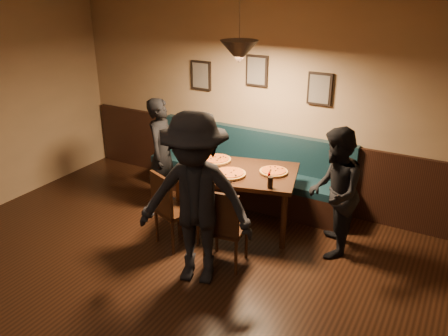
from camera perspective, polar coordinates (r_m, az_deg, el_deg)
name	(u,v)px	position (r m, az deg, el deg)	size (l,w,h in m)	color
ceiling	(37,13)	(3.44, -22.48, 17.49)	(7.00, 7.00, 0.00)	silver
wall_back	(257,102)	(6.47, 4.15, 8.21)	(6.00, 6.00, 0.00)	#8C704F
wainscot	(254,162)	(6.73, 3.83, 0.71)	(5.88, 0.06, 1.00)	black
booth_bench	(246,169)	(6.50, 2.79, -0.07)	(3.00, 0.60, 1.00)	#0F232D
picture_left	(201,75)	(6.80, -2.88, 11.55)	(0.32, 0.04, 0.42)	black
picture_center	(257,71)	(6.34, 4.15, 12.09)	(0.32, 0.04, 0.42)	black
picture_right	(320,89)	(6.05, 11.93, 9.69)	(0.32, 0.04, 0.42)	black
pendant_lamp	(239,52)	(5.30, 1.92, 14.40)	(0.44, 0.44, 0.25)	black
dining_table	(237,199)	(5.86, 1.68, -3.89)	(1.46, 0.94, 0.78)	#321D0D
chair_near_left	(176,208)	(5.48, -6.02, -5.02)	(0.42, 0.42, 0.95)	black
chair_near_right	(226,225)	(5.07, 0.24, -7.22)	(0.43, 0.43, 0.97)	black
diner_left	(163,153)	(6.35, -7.72, 1.86)	(0.57, 0.37, 1.55)	black
diner_right	(334,193)	(5.31, 13.68, -3.05)	(0.74, 0.58, 1.53)	black
diner_front	(195,201)	(4.62, -3.62, -4.12)	(1.21, 0.69, 1.87)	black
pizza_a	(216,160)	(5.99, -0.97, 1.07)	(0.39, 0.39, 0.04)	#C56F25
pizza_b	(230,174)	(5.56, 0.76, -0.72)	(0.39, 0.39, 0.04)	#C08924
pizza_c	(274,171)	(5.66, 6.25, -0.43)	(0.35, 0.35, 0.04)	orange
soda_glass	(270,182)	(5.24, 5.83, -1.80)	(0.06, 0.06, 0.14)	black
tabasco_bottle	(269,176)	(5.41, 5.67, -1.01)	(0.03, 0.03, 0.13)	#8B040A
napkin_a	(206,157)	(6.15, -2.28, 1.44)	(0.15, 0.15, 0.01)	#217F3B
napkin_b	(190,169)	(5.76, -4.28, -0.12)	(0.15, 0.15, 0.01)	#207925
cutlery_set	(220,180)	(5.43, -0.53, -1.57)	(0.02, 0.19, 0.00)	silver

